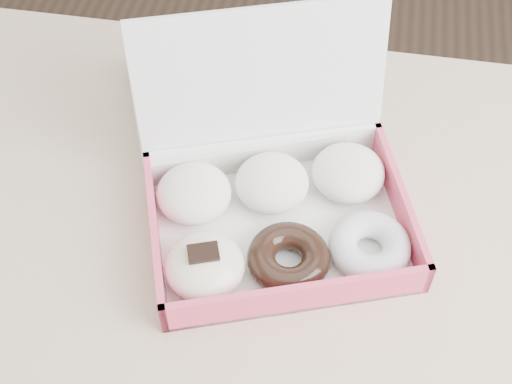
# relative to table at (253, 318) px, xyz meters

# --- Properties ---
(table) EXTENTS (1.20, 0.80, 0.75)m
(table) POSITION_rel_table_xyz_m (0.00, 0.00, 0.00)
(table) COLOR tan
(table) RESTS_ON ground
(donut_box) EXTENTS (0.35, 0.33, 0.20)m
(donut_box) POSITION_rel_table_xyz_m (0.01, 0.09, 0.11)
(donut_box) COLOR white
(donut_box) RESTS_ON table
(newspapers) EXTENTS (0.32, 0.29, 0.04)m
(newspapers) POSITION_rel_table_xyz_m (-0.06, 0.25, 0.10)
(newspapers) COLOR white
(newspapers) RESTS_ON table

